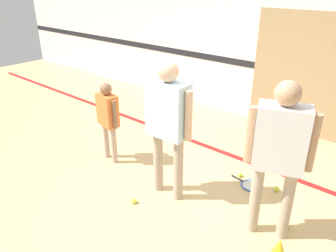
% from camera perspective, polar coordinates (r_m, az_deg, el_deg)
% --- Properties ---
extents(ground_plane, '(16.00, 16.00, 0.00)m').
position_cam_1_polar(ground_plane, '(4.24, 1.53, -11.28)').
color(ground_plane, tan).
extents(wall_back, '(16.00, 0.07, 3.20)m').
position_cam_1_polar(wall_back, '(5.97, 19.67, 14.63)').
color(wall_back, silver).
rests_on(wall_back, ground_plane).
extents(wall_panel, '(2.11, 0.05, 2.02)m').
position_cam_1_polar(wall_panel, '(5.84, 24.23, 7.77)').
color(wall_panel, '#9E7F56').
rests_on(wall_panel, ground_plane).
extents(floor_stripe, '(14.40, 0.10, 0.01)m').
position_cam_1_polar(floor_stripe, '(5.13, 10.45, -4.84)').
color(floor_stripe, red).
rests_on(floor_stripe, ground_plane).
extents(person_instructor, '(0.64, 0.29, 1.69)m').
position_cam_1_polar(person_instructor, '(3.70, 0.00, 1.62)').
color(person_instructor, tan).
rests_on(person_instructor, ground_plane).
extents(person_student_left, '(0.44, 0.24, 1.18)m').
position_cam_1_polar(person_student_left, '(4.67, -10.43, 2.05)').
color(person_student_left, tan).
rests_on(person_student_left, ground_plane).
extents(person_student_right, '(0.60, 0.41, 1.68)m').
position_cam_1_polar(person_student_right, '(3.24, 18.85, -3.37)').
color(person_student_right, tan).
rests_on(person_student_right, ground_plane).
extents(racket_spare_on_floor, '(0.48, 0.31, 0.03)m').
position_cam_1_polar(racket_spare_on_floor, '(4.47, 14.17, -9.92)').
color(racket_spare_on_floor, blue).
rests_on(racket_spare_on_floor, ground_plane).
extents(tennis_ball_near_instructor, '(0.07, 0.07, 0.07)m').
position_cam_1_polar(tennis_ball_near_instructor, '(4.05, -5.95, -12.84)').
color(tennis_ball_near_instructor, '#CCE038').
rests_on(tennis_ball_near_instructor, ground_plane).
extents(tennis_ball_by_spare_racket, '(0.07, 0.07, 0.07)m').
position_cam_1_polar(tennis_ball_by_spare_racket, '(4.45, 18.37, -10.35)').
color(tennis_ball_by_spare_racket, '#CCE038').
rests_on(tennis_ball_by_spare_racket, ground_plane).
extents(tennis_ball_stray_left, '(0.07, 0.07, 0.07)m').
position_cam_1_polar(tennis_ball_stray_left, '(4.60, 12.48, -8.29)').
color(tennis_ball_stray_left, '#CCE038').
rests_on(tennis_ball_stray_left, ground_plane).
extents(tennis_ball_stray_right, '(0.07, 0.07, 0.07)m').
position_cam_1_polar(tennis_ball_stray_right, '(3.91, 19.90, -15.99)').
color(tennis_ball_stray_right, '#CCE038').
rests_on(tennis_ball_stray_right, ground_plane).
extents(training_cone, '(0.21, 0.21, 0.28)m').
position_cam_1_polar(training_cone, '(3.44, 18.69, -19.96)').
color(training_cone, yellow).
rests_on(training_cone, ground_plane).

